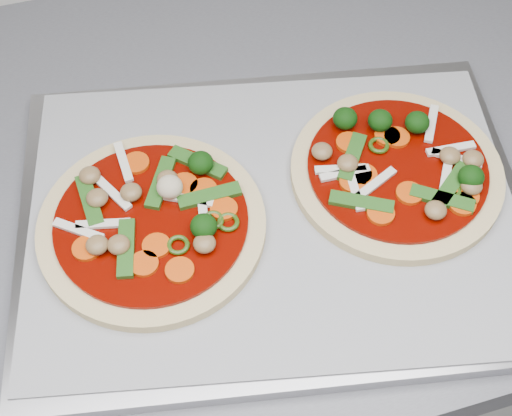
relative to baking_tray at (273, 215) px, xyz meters
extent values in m
cube|color=#B2B2B0|center=(-0.24, 0.08, -0.48)|extent=(3.60, 0.60, 0.86)
cube|color=slate|center=(-0.24, 0.08, -0.03)|extent=(3.60, 0.60, 0.04)
cube|color=gray|center=(0.00, 0.00, 0.00)|extent=(0.52, 0.42, 0.02)
cube|color=#939398|center=(0.00, 0.00, 0.01)|extent=(0.50, 0.41, 0.00)
cylinder|color=beige|center=(-0.11, 0.01, 0.02)|extent=(0.21, 0.21, 0.01)
cylinder|color=#690D01|center=(-0.11, 0.01, 0.02)|extent=(0.18, 0.18, 0.00)
ellipsoid|color=olive|center=(-0.14, -0.01, 0.03)|extent=(0.03, 0.03, 0.01)
cylinder|color=#D53B00|center=(-0.11, -0.02, 0.03)|extent=(0.03, 0.03, 0.00)
cylinder|color=#D53B00|center=(-0.11, 0.08, 0.03)|extent=(0.04, 0.04, 0.00)
cube|color=silver|center=(-0.08, 0.02, 0.03)|extent=(0.05, 0.03, 0.00)
torus|color=#27430E|center=(-0.09, -0.02, 0.03)|extent=(0.02, 0.02, 0.00)
cylinder|color=#D53B00|center=(-0.07, 0.04, 0.03)|extent=(0.03, 0.03, 0.00)
cylinder|color=#D53B00|center=(-0.10, -0.05, 0.03)|extent=(0.03, 0.03, 0.00)
torus|color=#27430E|center=(-0.06, -0.01, 0.03)|extent=(0.03, 0.03, 0.00)
ellipsoid|color=olive|center=(-0.07, -0.03, 0.03)|extent=(0.03, 0.03, 0.01)
cube|color=silver|center=(-0.12, 0.08, 0.03)|extent=(0.01, 0.05, 0.00)
cube|color=#295E1D|center=(-0.06, 0.02, 0.03)|extent=(0.06, 0.01, 0.00)
ellipsoid|color=olive|center=(-0.09, 0.05, 0.03)|extent=(0.03, 0.03, 0.01)
cylinder|color=#D53B00|center=(-0.05, 0.00, 0.03)|extent=(0.03, 0.03, 0.00)
ellipsoid|color=olive|center=(-0.15, 0.04, 0.03)|extent=(0.02, 0.02, 0.01)
cube|color=#295E1D|center=(-0.16, 0.04, 0.03)|extent=(0.02, 0.06, 0.00)
ellipsoid|color=#103D0A|center=(-0.05, 0.05, 0.03)|extent=(0.03, 0.03, 0.02)
cube|color=silver|center=(-0.07, -0.01, 0.03)|extent=(0.02, 0.05, 0.00)
cube|color=silver|center=(-0.17, 0.02, 0.03)|extent=(0.04, 0.04, 0.00)
cube|color=#295E1D|center=(-0.14, -0.01, 0.03)|extent=(0.03, 0.06, 0.00)
torus|color=#27430E|center=(-0.05, -0.01, 0.03)|extent=(0.03, 0.03, 0.00)
cube|color=#295E1D|center=(-0.06, 0.06, 0.03)|extent=(0.05, 0.05, 0.00)
cube|color=silver|center=(-0.14, 0.05, 0.03)|extent=(0.03, 0.05, 0.00)
ellipsoid|color=olive|center=(-0.16, 0.07, 0.03)|extent=(0.03, 0.03, 0.01)
ellipsoid|color=#103D0A|center=(-0.07, -0.02, 0.03)|extent=(0.03, 0.03, 0.02)
ellipsoid|color=#C2B493|center=(-0.09, 0.03, 0.03)|extent=(0.03, 0.03, 0.02)
cylinder|color=#D53B00|center=(-0.17, 0.00, 0.03)|extent=(0.03, 0.03, 0.00)
cylinder|color=#D53B00|center=(-0.13, -0.03, 0.03)|extent=(0.03, 0.03, 0.00)
cylinder|color=#D53B00|center=(-0.06, 0.03, 0.03)|extent=(0.03, 0.03, 0.00)
cube|color=silver|center=(-0.15, 0.02, 0.03)|extent=(0.05, 0.02, 0.00)
ellipsoid|color=olive|center=(-0.16, -0.01, 0.03)|extent=(0.03, 0.03, 0.01)
cube|color=#295E1D|center=(-0.09, 0.05, 0.03)|extent=(0.04, 0.06, 0.00)
ellipsoid|color=olive|center=(-0.12, 0.04, 0.03)|extent=(0.03, 0.03, 0.01)
cylinder|color=beige|center=(0.12, 0.00, 0.02)|extent=(0.25, 0.25, 0.01)
cylinder|color=#690D01|center=(0.12, 0.00, 0.02)|extent=(0.21, 0.21, 0.00)
ellipsoid|color=olive|center=(0.06, 0.04, 0.03)|extent=(0.02, 0.02, 0.01)
cylinder|color=#D53B00|center=(0.16, -0.05, 0.03)|extent=(0.03, 0.03, 0.00)
cylinder|color=#D53B00|center=(0.08, 0.00, 0.03)|extent=(0.03, 0.03, 0.00)
cube|color=silver|center=(0.17, 0.04, 0.03)|extent=(0.03, 0.05, 0.00)
ellipsoid|color=olive|center=(0.18, -0.04, 0.03)|extent=(0.02, 0.02, 0.01)
cube|color=#295E1D|center=(0.15, -0.04, 0.03)|extent=(0.06, 0.05, 0.00)
ellipsoid|color=#103D0A|center=(0.16, 0.04, 0.03)|extent=(0.02, 0.02, 0.02)
cube|color=silver|center=(0.07, 0.01, 0.03)|extent=(0.05, 0.01, 0.00)
cube|color=#295E1D|center=(0.08, 0.02, 0.03)|extent=(0.05, 0.06, 0.00)
cylinder|color=#D53B00|center=(0.12, -0.03, 0.03)|extent=(0.03, 0.03, 0.00)
cylinder|color=#D53B00|center=(0.09, -0.04, 0.03)|extent=(0.04, 0.04, 0.00)
cylinder|color=#D53B00|center=(0.09, 0.00, 0.03)|extent=(0.03, 0.03, 0.00)
cube|color=#295E1D|center=(0.16, -0.03, 0.03)|extent=(0.05, 0.05, 0.00)
torus|color=#27430E|center=(0.11, 0.03, 0.03)|extent=(0.03, 0.03, 0.00)
cube|color=silver|center=(0.18, 0.01, 0.03)|extent=(0.05, 0.01, 0.00)
cylinder|color=#D53B00|center=(0.08, 0.00, 0.03)|extent=(0.03, 0.03, 0.00)
ellipsoid|color=#103D0A|center=(0.18, -0.03, 0.03)|extent=(0.03, 0.03, 0.02)
cylinder|color=#D53B00|center=(0.13, 0.04, 0.03)|extent=(0.03, 0.03, 0.00)
ellipsoid|color=olive|center=(0.19, -0.01, 0.03)|extent=(0.03, 0.03, 0.01)
cube|color=silver|center=(0.18, 0.00, 0.03)|extent=(0.04, 0.04, 0.00)
cube|color=silver|center=(0.09, -0.01, 0.03)|extent=(0.05, 0.03, 0.00)
cylinder|color=#D53B00|center=(0.13, 0.04, 0.03)|extent=(0.03, 0.03, 0.00)
cylinder|color=#D53B00|center=(0.09, 0.04, 0.03)|extent=(0.03, 0.03, 0.00)
cube|color=#295E1D|center=(0.07, -0.03, 0.03)|extent=(0.06, 0.04, 0.00)
ellipsoid|color=olive|center=(0.13, -0.06, 0.03)|extent=(0.03, 0.03, 0.01)
torus|color=#27430E|center=(0.16, -0.04, 0.03)|extent=(0.02, 0.02, 0.00)
cube|color=silver|center=(0.07, 0.01, 0.03)|extent=(0.05, 0.02, 0.00)
ellipsoid|color=#103D0A|center=(0.12, 0.05, 0.03)|extent=(0.03, 0.03, 0.02)
cylinder|color=#D53B00|center=(0.17, -0.05, 0.03)|extent=(0.03, 0.03, 0.00)
ellipsoid|color=olive|center=(0.17, 0.00, 0.03)|extent=(0.02, 0.02, 0.01)
cube|color=silver|center=(0.16, -0.02, 0.03)|extent=(0.03, 0.04, 0.00)
cube|color=silver|center=(0.07, -0.01, 0.03)|extent=(0.01, 0.05, 0.00)
ellipsoid|color=olive|center=(0.08, 0.02, 0.03)|extent=(0.03, 0.03, 0.01)
ellipsoid|color=#103D0A|center=(0.09, 0.07, 0.03)|extent=(0.03, 0.03, 0.02)
camera|label=1|loc=(-0.12, -0.35, 0.55)|focal=50.00mm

